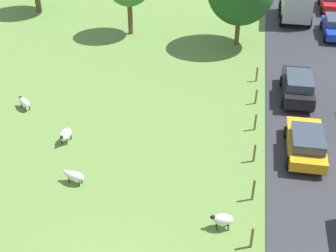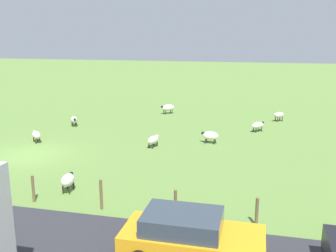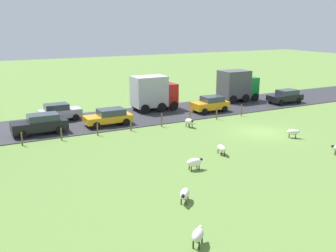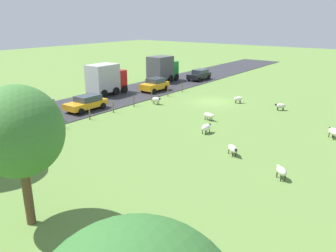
% 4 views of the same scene
% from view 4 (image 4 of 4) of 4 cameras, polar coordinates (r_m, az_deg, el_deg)
% --- Properties ---
extents(ground_plane, '(160.00, 160.00, 0.00)m').
position_cam_4_polar(ground_plane, '(38.19, 7.47, 4.07)').
color(ground_plane, olive).
extents(road_strip, '(8.00, 80.00, 0.06)m').
position_cam_4_polar(road_strip, '(43.95, -4.33, 6.01)').
color(road_strip, '#2D2D33').
rests_on(road_strip, ground_plane).
extents(sheep_0, '(1.18, 1.26, 0.83)m').
position_cam_4_polar(sheep_0, '(29.12, 26.14, -0.87)').
color(sheep_0, silver).
rests_on(sheep_0, ground_plane).
extents(sheep_1, '(1.15, 1.07, 0.71)m').
position_cam_4_polar(sheep_1, '(23.40, 10.85, -3.79)').
color(sheep_1, silver).
rests_on(sheep_1, ground_plane).
extents(sheep_2, '(1.10, 0.96, 0.73)m').
position_cam_4_polar(sheep_2, '(36.02, 18.43, 3.26)').
color(sheep_2, beige).
rests_on(sheep_2, ground_plane).
extents(sheep_3, '(0.99, 0.99, 0.73)m').
position_cam_4_polar(sheep_3, '(37.93, 11.75, 4.51)').
color(sheep_3, silver).
rests_on(sheep_3, ground_plane).
extents(sheep_4, '(1.09, 0.64, 0.81)m').
position_cam_4_polar(sheep_4, '(36.60, -2.01, 4.48)').
color(sheep_4, silver).
rests_on(sheep_4, ground_plane).
extents(sheep_5, '(0.98, 0.99, 0.76)m').
position_cam_4_polar(sheep_5, '(20.74, 18.56, -7.20)').
color(sheep_5, beige).
rests_on(sheep_5, ground_plane).
extents(sheep_6, '(0.64, 1.15, 0.78)m').
position_cam_4_polar(sheep_6, '(27.49, 6.46, -0.24)').
color(sheep_6, white).
rests_on(sheep_6, ground_plane).
extents(sheep_7, '(1.24, 0.71, 0.70)m').
position_cam_4_polar(sheep_7, '(31.05, 6.89, 1.78)').
color(sheep_7, silver).
rests_on(sheep_7, ground_plane).
extents(tree_0, '(3.76, 3.76, 6.39)m').
position_cam_4_polar(tree_0, '(15.45, -23.83, -0.95)').
color(tree_0, brown).
rests_on(tree_0, ground_plane).
extents(fence_post_0, '(0.12, 0.12, 1.19)m').
position_cam_4_polar(fence_post_0, '(42.80, 2.40, 6.50)').
color(fence_post_0, brown).
rests_on(fence_post_0, ground_plane).
extents(fence_post_1, '(0.12, 0.12, 1.20)m').
position_cam_4_polar(fence_post_1, '(40.39, -0.02, 5.85)').
color(fence_post_1, brown).
rests_on(fence_post_1, ground_plane).
extents(fence_post_2, '(0.12, 0.12, 1.15)m').
position_cam_4_polar(fence_post_2, '(38.07, -2.73, 5.05)').
color(fence_post_2, brown).
rests_on(fence_post_2, ground_plane).
extents(fence_post_3, '(0.12, 0.12, 1.24)m').
position_cam_4_polar(fence_post_3, '(35.84, -5.79, 4.24)').
color(fence_post_3, brown).
rests_on(fence_post_3, ground_plane).
extents(fence_post_4, '(0.12, 0.12, 1.10)m').
position_cam_4_polar(fence_post_4, '(33.76, -9.22, 3.13)').
color(fence_post_4, brown).
rests_on(fence_post_4, ground_plane).
extents(fence_post_5, '(0.12, 0.12, 1.09)m').
position_cam_4_polar(fence_post_5, '(31.81, -13.08, 1.98)').
color(fence_post_5, brown).
rests_on(fence_post_5, ground_plane).
extents(fence_post_6, '(0.12, 0.12, 1.03)m').
position_cam_4_polar(fence_post_6, '(30.05, -17.41, 0.63)').
color(fence_post_6, brown).
rests_on(fence_post_6, ground_plane).
extents(fence_post_7, '(0.12, 0.12, 1.07)m').
position_cam_4_polar(fence_post_7, '(28.48, -22.25, -0.78)').
color(fence_post_7, brown).
rests_on(fence_post_7, ground_plane).
extents(truck_0, '(2.71, 4.67, 3.67)m').
position_cam_4_polar(truck_0, '(41.70, -10.44, 7.85)').
color(truck_0, '#B21919').
rests_on(truck_0, road_strip).
extents(truck_2, '(2.86, 4.48, 3.65)m').
position_cam_4_polar(truck_2, '(49.83, -0.98, 9.71)').
color(truck_2, '#197F33').
rests_on(truck_2, road_strip).
extents(car_0, '(1.93, 3.97, 1.63)m').
position_cam_4_polar(car_0, '(35.98, -22.02, 3.54)').
color(car_0, '#B7B7BC').
rests_on(car_0, road_strip).
extents(car_1, '(2.12, 4.32, 1.48)m').
position_cam_4_polar(car_1, '(34.99, -13.58, 3.87)').
color(car_1, orange).
rests_on(car_1, road_strip).
extents(car_2, '(2.11, 3.86, 1.62)m').
position_cam_4_polar(car_2, '(43.13, -2.25, 7.01)').
color(car_2, orange).
rests_on(car_2, road_strip).
extents(car_4, '(2.06, 4.52, 1.67)m').
position_cam_4_polar(car_4, '(31.46, -21.96, 1.68)').
color(car_4, black).
rests_on(car_4, road_strip).
extents(car_5, '(2.03, 4.17, 1.54)m').
position_cam_4_polar(car_5, '(51.36, 5.31, 8.64)').
color(car_5, black).
rests_on(car_5, road_strip).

